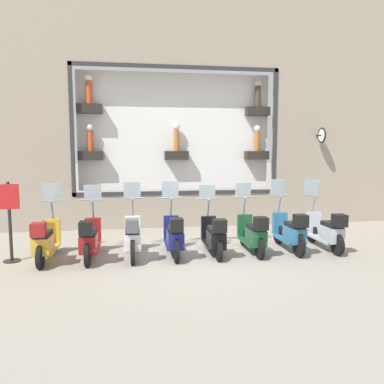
{
  "coord_description": "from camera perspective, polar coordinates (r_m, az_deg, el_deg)",
  "views": [
    {
      "loc": [
        -8.29,
        1.33,
        2.47
      ],
      "look_at": [
        1.66,
        -0.19,
        1.33
      ],
      "focal_mm": 35.0,
      "sensor_mm": 36.0,
      "label": 1
    }
  ],
  "objects": [
    {
      "name": "ground_plane",
      "position": [
        8.75,
        0.42,
        -9.93
      ],
      "size": [
        120.0,
        120.0,
        0.0
      ],
      "primitive_type": "plane",
      "color": "gray"
    },
    {
      "name": "building_facade",
      "position": [
        12.19,
        -2.37,
        17.4
      ],
      "size": [
        1.17,
        36.0,
        9.35
      ],
      "color": "gray",
      "rests_on": "ground_plane"
    },
    {
      "name": "scooter_silver_0",
      "position": [
        9.85,
        19.89,
        -5.6
      ],
      "size": [
        1.8,
        0.61,
        1.68
      ],
      "color": "black",
      "rests_on": "ground_plane"
    },
    {
      "name": "scooter_teal_1",
      "position": [
        9.44,
        14.78,
        -5.86
      ],
      "size": [
        1.81,
        0.61,
        1.71
      ],
      "color": "black",
      "rests_on": "ground_plane"
    },
    {
      "name": "scooter_green_2",
      "position": [
        9.11,
        9.29,
        -6.31
      ],
      "size": [
        1.8,
        0.6,
        1.63
      ],
      "color": "black",
      "rests_on": "ground_plane"
    },
    {
      "name": "scooter_black_3",
      "position": [
        8.86,
        3.41,
        -6.68
      ],
      "size": [
        1.79,
        0.6,
        1.59
      ],
      "color": "black",
      "rests_on": "ground_plane"
    },
    {
      "name": "scooter_navy_4",
      "position": [
        8.72,
        -2.75,
        -6.7
      ],
      "size": [
        1.81,
        0.6,
        1.7
      ],
      "color": "black",
      "rests_on": "ground_plane"
    },
    {
      "name": "scooter_white_5",
      "position": [
        8.68,
        -9.04,
        -6.81
      ],
      "size": [
        1.81,
        0.6,
        1.69
      ],
      "color": "black",
      "rests_on": "ground_plane"
    },
    {
      "name": "scooter_red_6",
      "position": [
        8.74,
        -15.32,
        -6.96
      ],
      "size": [
        1.8,
        0.61,
        1.62
      ],
      "color": "black",
      "rests_on": "ground_plane"
    },
    {
      "name": "scooter_yellow_7",
      "position": [
        8.9,
        -21.44,
        -6.95
      ],
      "size": [
        1.8,
        0.61,
        1.66
      ],
      "color": "black",
      "rests_on": "ground_plane"
    },
    {
      "name": "shop_sign_post",
      "position": [
        9.14,
        -26.04,
        -3.68
      ],
      "size": [
        0.36,
        0.45,
        1.78
      ],
      "color": "#232326",
      "rests_on": "ground_plane"
    }
  ]
}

